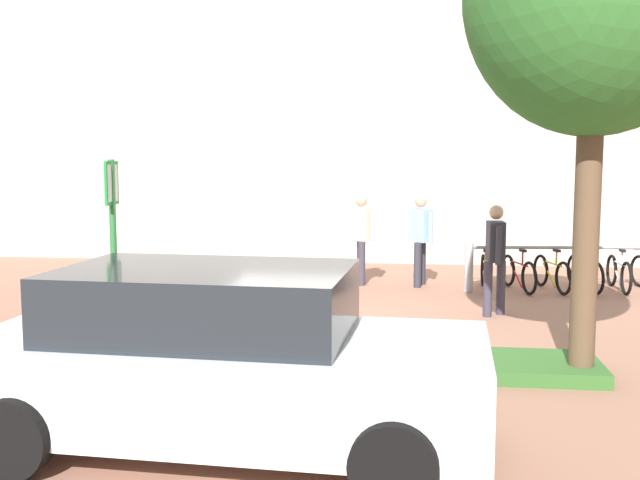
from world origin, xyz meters
name	(u,v)px	position (x,y,z in m)	size (l,w,h in m)	color
ground_plane	(313,331)	(0.00, 0.00, 0.00)	(60.00, 60.00, 0.00)	#936651
building_facade	(355,46)	(0.00, 7.45, 5.00)	(28.00, 1.20, 10.00)	#B2ADA3
planter_strip	(295,359)	(0.02, -1.76, 0.08)	(7.00, 1.10, 0.16)	#336028
parking_sign_post	(113,230)	(-2.18, -1.76, 1.59)	(0.08, 0.36, 2.43)	#2D7238
bike_at_sign	(118,327)	(-2.26, -1.51, 0.35)	(1.68, 0.42, 0.86)	black
bike_rack_cluster	(569,272)	(4.25, 3.76, 0.35)	(3.74, 1.80, 0.83)	#99999E
bollard_steel	(469,267)	(2.41, 3.45, 0.45)	(0.16, 0.16, 0.90)	#ADADB2
person_suited_navy	(495,253)	(2.66, 1.38, 0.98)	(0.36, 0.61, 1.72)	#383342
person_casual_tan	(361,234)	(0.40, 3.98, 0.98)	(0.54, 0.42, 1.72)	#383342
person_shirt_white	(420,235)	(1.53, 3.93, 0.98)	(0.46, 0.49, 1.72)	#2D2D38
car_white_hatch	(224,360)	(-0.19, -4.28, 0.76)	(4.39, 2.20, 1.54)	silver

